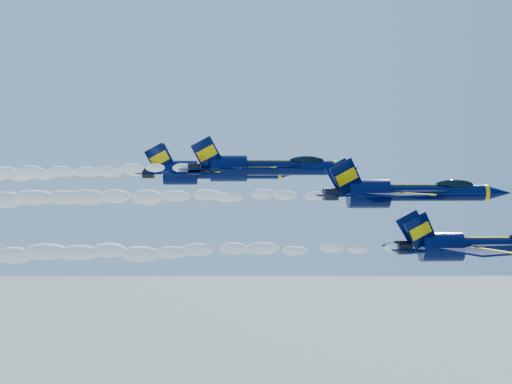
{
  "coord_description": "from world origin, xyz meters",
  "views": [
    {
      "loc": [
        -7.6,
        -75.86,
        155.69
      ],
      "look_at": [
        -3.9,
        -1.24,
        152.87
      ],
      "focal_mm": 50.0,
      "sensor_mm": 36.0,
      "label": 1
    }
  ],
  "objects_px": {
    "jet_fourth": "(212,172)",
    "jet_lead": "(479,245)",
    "jet_third": "(263,167)",
    "jet_second": "(406,192)"
  },
  "relations": [
    {
      "from": "jet_lead",
      "to": "jet_third",
      "type": "xyz_separation_m",
      "value": [
        -18.56,
        17.3,
        6.99
      ]
    },
    {
      "from": "jet_lead",
      "to": "jet_third",
      "type": "relative_size",
      "value": 0.9
    },
    {
      "from": "jet_lead",
      "to": "jet_fourth",
      "type": "xyz_separation_m",
      "value": [
        -24.31,
        22.11,
        6.47
      ]
    },
    {
      "from": "jet_lead",
      "to": "jet_second",
      "type": "height_order",
      "value": "jet_second"
    },
    {
      "from": "jet_second",
      "to": "jet_fourth",
      "type": "height_order",
      "value": "jet_fourth"
    },
    {
      "from": "jet_fourth",
      "to": "jet_lead",
      "type": "bearing_deg",
      "value": -42.29
    },
    {
      "from": "jet_second",
      "to": "jet_third",
      "type": "xyz_separation_m",
      "value": [
        -13.68,
        10.31,
        2.46
      ]
    },
    {
      "from": "jet_lead",
      "to": "jet_second",
      "type": "bearing_deg",
      "value": 124.88
    },
    {
      "from": "jet_lead",
      "to": "jet_third",
      "type": "bearing_deg",
      "value": 137.01
    },
    {
      "from": "jet_third",
      "to": "jet_lead",
      "type": "bearing_deg",
      "value": -42.99
    }
  ]
}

